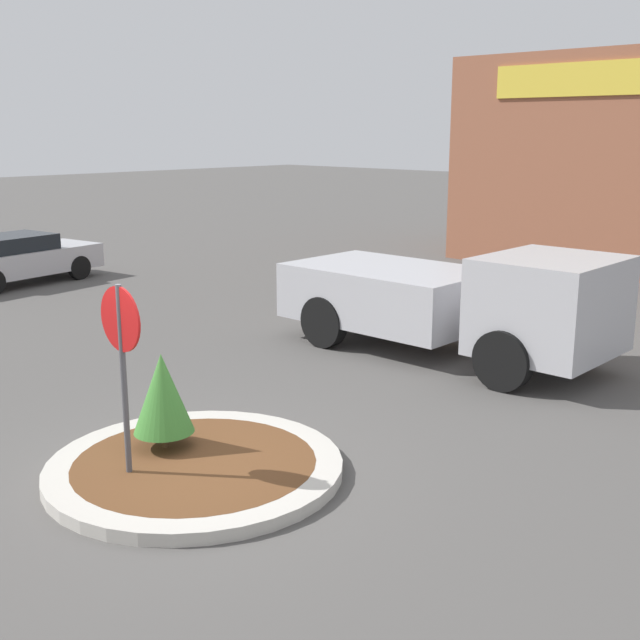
# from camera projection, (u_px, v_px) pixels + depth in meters

# --- Properties ---
(ground_plane) EXTENTS (120.00, 120.00, 0.00)m
(ground_plane) POSITION_uv_depth(u_px,v_px,m) (195.00, 473.00, 9.64)
(ground_plane) COLOR #514F4C
(traffic_island) EXTENTS (3.55, 3.55, 0.15)m
(traffic_island) POSITION_uv_depth(u_px,v_px,m) (195.00, 467.00, 9.62)
(traffic_island) COLOR #BCB7AD
(traffic_island) RESTS_ON ground_plane
(stop_sign) EXTENTS (0.75, 0.07, 2.37)m
(stop_sign) POSITION_uv_depth(u_px,v_px,m) (122.00, 347.00, 8.97)
(stop_sign) COLOR #4C4C51
(stop_sign) RESTS_ON ground_plane
(island_shrub) EXTENTS (0.75, 0.75, 1.21)m
(island_shrub) POSITION_uv_depth(u_px,v_px,m) (163.00, 393.00, 9.87)
(island_shrub) COLOR brown
(island_shrub) RESTS_ON traffic_island
(utility_truck) EXTENTS (6.19, 2.53, 2.02)m
(utility_truck) POSITION_uv_depth(u_px,v_px,m) (452.00, 300.00, 14.37)
(utility_truck) COLOR #B2B2B7
(utility_truck) RESTS_ON ground_plane
(parked_sedan_silver) EXTENTS (2.37, 4.51, 1.32)m
(parked_sedan_silver) POSITION_uv_depth(u_px,v_px,m) (17.00, 258.00, 21.24)
(parked_sedan_silver) COLOR #B7B7BC
(parked_sedan_silver) RESTS_ON ground_plane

